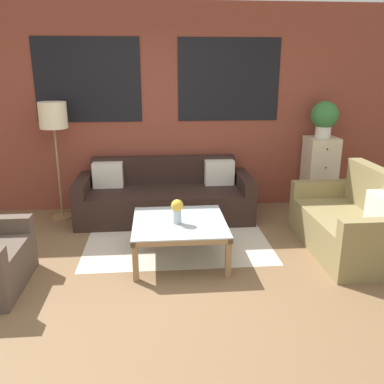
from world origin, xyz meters
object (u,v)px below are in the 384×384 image
couch_dark (165,198)px  settee_vintage (351,224)px  potted_plant (324,117)px  coffee_table (179,226)px  flower_vase (177,209)px  floor_lamp (53,120)px  drawer_cabinet (319,173)px

couch_dark → settee_vintage: 2.38m
settee_vintage → potted_plant: size_ratio=2.99×
coffee_table → flower_vase: size_ratio=3.78×
couch_dark → floor_lamp: bearing=175.8°
couch_dark → flower_vase: couch_dark is taller
drawer_cabinet → flower_vase: size_ratio=4.03×
drawer_cabinet → potted_plant: bearing=90.0°
couch_dark → settee_vintage: bearing=-31.9°
settee_vintage → potted_plant: (0.20, 1.47, 1.00)m
couch_dark → drawer_cabinet: 2.24m
potted_plant → couch_dark: bearing=-174.6°
floor_lamp → flower_vase: (1.50, -1.45, -0.74)m
settee_vintage → drawer_cabinet: bearing=82.3°
floor_lamp → potted_plant: (3.62, 0.11, -0.00)m
couch_dark → coffee_table: size_ratio=2.39×
couch_dark → potted_plant: size_ratio=4.63×
drawer_cabinet → settee_vintage: bearing=-97.7°
floor_lamp → flower_vase: size_ratio=6.07×
settee_vintage → potted_plant: bearing=82.3°
drawer_cabinet → coffee_table: bearing=-144.4°
drawer_cabinet → potted_plant: (-0.00, 0.00, 0.80)m
couch_dark → floor_lamp: size_ratio=1.49×
couch_dark → potted_plant: (2.22, 0.21, 1.04)m
floor_lamp → drawer_cabinet: size_ratio=1.50×
coffee_table → floor_lamp: (-1.52, 1.39, 0.95)m
couch_dark → flower_vase: (0.10, -1.35, 0.30)m
settee_vintage → flower_vase: settee_vintage is taller
drawer_cabinet → flower_vase: (-2.12, -1.56, 0.06)m
drawer_cabinet → potted_plant: size_ratio=2.07×
drawer_cabinet → flower_vase: 2.63m
settee_vintage → floor_lamp: bearing=158.3°
couch_dark → coffee_table: 1.30m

